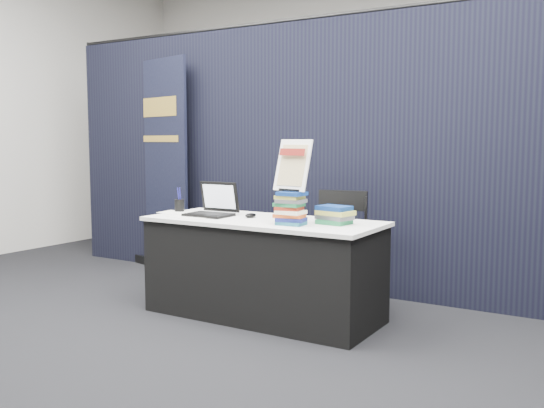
{
  "coord_description": "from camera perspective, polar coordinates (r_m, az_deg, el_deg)",
  "views": [
    {
      "loc": [
        2.42,
        -3.27,
        1.34
      ],
      "look_at": [
        0.08,
        0.55,
        0.87
      ],
      "focal_mm": 40.0,
      "sensor_mm": 36.0,
      "label": 1
    }
  ],
  "objects": [
    {
      "name": "brochure_mid",
      "position": [
        4.9,
        -7.46,
        -0.96
      ],
      "size": [
        0.31,
        0.27,
        0.0
      ],
      "primitive_type": "cube",
      "rotation": [
        0.0,
        0.0,
        -0.42
      ],
      "color": "white",
      "rests_on": "display_table"
    },
    {
      "name": "stacking_chair",
      "position": [
        4.84,
        5.82,
        -3.78
      ],
      "size": [
        0.48,
        0.49,
        0.94
      ],
      "rotation": [
        0.0,
        0.0,
        0.14
      ],
      "color": "black",
      "rests_on": "floor"
    },
    {
      "name": "book_stack_tall",
      "position": [
        4.25,
        1.75,
        -0.41
      ],
      "size": [
        0.2,
        0.16,
        0.23
      ],
      "rotation": [
        0.0,
        0.0,
        0.09
      ],
      "color": "#1D5B6F",
      "rests_on": "display_table"
    },
    {
      "name": "pullup_banner",
      "position": [
        6.41,
        -10.35,
        2.53
      ],
      "size": [
        0.92,
        0.33,
        2.17
      ],
      "rotation": [
        0.0,
        0.0,
        -0.26
      ],
      "color": "black",
      "rests_on": "floor"
    },
    {
      "name": "info_sign",
      "position": [
        4.25,
        1.97,
        3.61
      ],
      "size": [
        0.29,
        0.16,
        0.38
      ],
      "rotation": [
        0.0,
        0.0,
        -0.16
      ],
      "color": "black",
      "rests_on": "book_stack_tall"
    },
    {
      "name": "drape_partition",
      "position": [
        5.44,
        5.09,
        4.5
      ],
      "size": [
        6.0,
        0.08,
        2.4
      ],
      "primitive_type": "cube",
      "color": "black",
      "rests_on": "floor"
    },
    {
      "name": "mouse",
      "position": [
        4.66,
        -2.02,
        -1.08
      ],
      "size": [
        0.08,
        0.12,
        0.03
      ],
      "primitive_type": "ellipsoid",
      "rotation": [
        0.0,
        0.0,
        -0.1
      ],
      "color": "black",
      "rests_on": "display_table"
    },
    {
      "name": "laptop",
      "position": [
        4.79,
        -5.65,
        -0.36
      ],
      "size": [
        0.35,
        0.28,
        0.26
      ],
      "rotation": [
        0.0,
        0.0,
        0.02
      ],
      "color": "black",
      "rests_on": "display_table"
    },
    {
      "name": "pen_cup",
      "position": [
        5.1,
        -8.71,
        -0.14
      ],
      "size": [
        0.1,
        0.1,
        0.1
      ],
      "primitive_type": "cylinder",
      "rotation": [
        0.0,
        0.0,
        0.28
      ],
      "color": "black",
      "rests_on": "display_table"
    },
    {
      "name": "floor",
      "position": [
        4.28,
        -4.87,
        -12.26
      ],
      "size": [
        8.0,
        8.0,
        0.0
      ],
      "primitive_type": "plane",
      "color": "black",
      "rests_on": "ground"
    },
    {
      "name": "book_stack_short",
      "position": [
        4.31,
        5.94,
        -1.04
      ],
      "size": [
        0.25,
        0.21,
        0.13
      ],
      "rotation": [
        0.0,
        0.0,
        -0.18
      ],
      "color": "#1D6F40",
      "rests_on": "display_table"
    },
    {
      "name": "display_table",
      "position": [
        4.62,
        -0.84,
        -6.04
      ],
      "size": [
        1.8,
        0.75,
        0.75
      ],
      "color": "black",
      "rests_on": "floor"
    },
    {
      "name": "brochure_right",
      "position": [
        4.73,
        -7.81,
        -1.2
      ],
      "size": [
        0.38,
        0.32,
        0.0
      ],
      "primitive_type": "cube",
      "rotation": [
        0.0,
        0.0,
        -0.33
      ],
      "color": "white",
      "rests_on": "display_table"
    },
    {
      "name": "wall_back",
      "position": [
        7.67,
        13.25,
        8.9
      ],
      "size": [
        8.0,
        0.02,
        3.5
      ],
      "primitive_type": "cube",
      "color": "beige",
      "rests_on": "floor"
    },
    {
      "name": "brochure_left",
      "position": [
        5.05,
        -8.87,
        -0.77
      ],
      "size": [
        0.3,
        0.23,
        0.0
      ],
      "primitive_type": "cube",
      "rotation": [
        0.0,
        0.0,
        0.1
      ],
      "color": "white",
      "rests_on": "display_table"
    }
  ]
}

